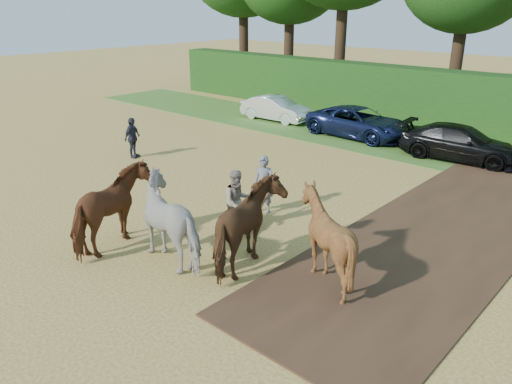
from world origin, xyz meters
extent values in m
plane|color=gold|center=(0.00, 0.00, 0.00)|extent=(120.00, 120.00, 0.00)
cube|color=#472D1C|center=(1.50, 7.00, 0.03)|extent=(4.50, 17.00, 0.05)
cube|color=#38601E|center=(0.00, 14.00, 0.01)|extent=(50.00, 5.00, 0.03)
imported|color=#B2A48C|center=(-3.03, 2.17, 0.92)|extent=(1.01, 1.11, 1.85)
imported|color=#242731|center=(-11.49, 4.47, 0.87)|extent=(0.76, 1.10, 1.73)
imported|color=brown|center=(-4.76, -0.81, 1.10)|extent=(2.01, 2.87, 2.21)
imported|color=beige|center=(-3.03, -0.02, 1.10)|extent=(2.70, 2.51, 2.21)
imported|color=#57321B|center=(-1.31, 0.77, 1.10)|extent=(2.01, 2.87, 2.21)
imported|color=brown|center=(0.42, 1.57, 1.11)|extent=(2.36, 2.50, 2.21)
cube|color=black|center=(-2.95, 2.53, 0.18)|extent=(0.67, 1.02, 0.37)
cube|color=brown|center=(-2.74, 1.93, 0.37)|extent=(0.60, 1.42, 0.11)
cylinder|color=brown|center=(-3.37, 2.99, 0.58)|extent=(0.56, 0.98, 0.78)
cylinder|color=brown|center=(-2.93, 3.15, 0.58)|extent=(0.28, 1.06, 0.78)
imported|color=gray|center=(-3.38, 3.71, 0.92)|extent=(0.78, 0.64, 1.85)
imported|color=silver|center=(-11.56, 14.08, 0.68)|extent=(4.20, 1.62, 1.37)
imported|color=#161E45|center=(-6.16, 13.97, 0.73)|extent=(5.37, 2.66, 1.46)
imported|color=black|center=(-0.96, 13.51, 0.73)|extent=(5.19, 2.54, 1.45)
cylinder|color=#382616|center=(-21.00, 21.50, 2.93)|extent=(0.70, 0.70, 5.85)
cylinder|color=#382616|center=(-17.00, 22.00, 2.70)|extent=(0.70, 0.70, 5.40)
cylinder|color=#382616|center=(-12.00, 21.00, 3.26)|extent=(0.70, 0.70, 6.53)
cylinder|color=#382616|center=(-5.00, 22.50, 2.59)|extent=(0.70, 0.70, 5.17)
camera|label=1|loc=(6.23, -7.33, 6.27)|focal=35.00mm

